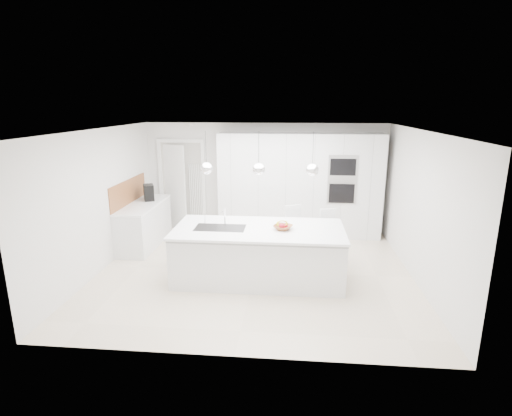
# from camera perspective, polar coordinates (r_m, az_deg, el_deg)

# --- Properties ---
(floor) EXTENTS (5.50, 5.50, 0.00)m
(floor) POSITION_cam_1_polar(r_m,az_deg,el_deg) (7.24, -0.22, -9.05)
(floor) COLOR beige
(floor) RESTS_ON ground
(wall_back) EXTENTS (5.50, 0.00, 5.50)m
(wall_back) POSITION_cam_1_polar(r_m,az_deg,el_deg) (9.27, 1.25, 4.33)
(wall_back) COLOR silver
(wall_back) RESTS_ON ground
(wall_left) EXTENTS (0.00, 5.00, 5.00)m
(wall_left) POSITION_cam_1_polar(r_m,az_deg,el_deg) (7.60, -21.34, 1.00)
(wall_left) COLOR silver
(wall_left) RESTS_ON ground
(ceiling) EXTENTS (5.50, 5.50, 0.00)m
(ceiling) POSITION_cam_1_polar(r_m,az_deg,el_deg) (6.65, -0.24, 11.10)
(ceiling) COLOR white
(ceiling) RESTS_ON wall_back
(tall_cabinets) EXTENTS (3.60, 0.60, 2.30)m
(tall_cabinets) POSITION_cam_1_polar(r_m,az_deg,el_deg) (8.98, 6.22, 3.25)
(tall_cabinets) COLOR silver
(tall_cabinets) RESTS_ON floor
(oven_stack) EXTENTS (0.62, 0.04, 1.05)m
(oven_stack) POSITION_cam_1_polar(r_m,az_deg,el_deg) (8.70, 12.23, 3.98)
(oven_stack) COLOR #A5A5A8
(oven_stack) RESTS_ON tall_cabinets
(doorway_frame) EXTENTS (1.11, 0.08, 2.13)m
(doorway_frame) POSITION_cam_1_polar(r_m,az_deg,el_deg) (9.62, -10.46, 3.10)
(doorway_frame) COLOR white
(doorway_frame) RESTS_ON floor
(hallway_door) EXTENTS (0.76, 0.38, 2.00)m
(hallway_door) POSITION_cam_1_polar(r_m,az_deg,el_deg) (9.65, -11.96, 2.93)
(hallway_door) COLOR white
(hallway_door) RESTS_ON floor
(radiator) EXTENTS (0.32, 0.04, 1.40)m
(radiator) POSITION_cam_1_polar(r_m,az_deg,el_deg) (9.57, -8.58, 2.04)
(radiator) COLOR white
(radiator) RESTS_ON floor
(left_base_cabinets) EXTENTS (0.60, 1.80, 0.86)m
(left_base_cabinets) POSITION_cam_1_polar(r_m,az_deg,el_deg) (8.75, -15.64, -2.39)
(left_base_cabinets) COLOR silver
(left_base_cabinets) RESTS_ON floor
(left_worktop) EXTENTS (0.62, 1.82, 0.04)m
(left_worktop) POSITION_cam_1_polar(r_m,az_deg,el_deg) (8.63, -15.85, 0.47)
(left_worktop) COLOR white
(left_worktop) RESTS_ON left_base_cabinets
(oak_backsplash) EXTENTS (0.02, 1.80, 0.50)m
(oak_backsplash) POSITION_cam_1_polar(r_m,az_deg,el_deg) (8.68, -17.75, 2.24)
(oak_backsplash) COLOR #965C35
(oak_backsplash) RESTS_ON wall_left
(island_base) EXTENTS (2.80, 1.20, 0.86)m
(island_base) POSITION_cam_1_polar(r_m,az_deg,el_deg) (6.79, 0.38, -6.78)
(island_base) COLOR silver
(island_base) RESTS_ON floor
(island_worktop) EXTENTS (2.84, 1.40, 0.04)m
(island_worktop) POSITION_cam_1_polar(r_m,az_deg,el_deg) (6.69, 0.42, -3.03)
(island_worktop) COLOR white
(island_worktop) RESTS_ON island_base
(island_sink) EXTENTS (0.84, 0.44, 0.18)m
(island_sink) POSITION_cam_1_polar(r_m,az_deg,el_deg) (6.75, -5.13, -3.48)
(island_sink) COLOR #3F3F42
(island_sink) RESTS_ON island_worktop
(island_tap) EXTENTS (0.02, 0.02, 0.30)m
(island_tap) POSITION_cam_1_polar(r_m,az_deg,el_deg) (6.86, -4.47, -1.15)
(island_tap) COLOR white
(island_tap) RESTS_ON island_worktop
(pendant_left) EXTENTS (0.20, 0.20, 0.20)m
(pendant_left) POSITION_cam_1_polar(r_m,az_deg,el_deg) (6.53, -7.09, 5.62)
(pendant_left) COLOR white
(pendant_left) RESTS_ON ceiling
(pendant_mid) EXTENTS (0.20, 0.20, 0.20)m
(pendant_mid) POSITION_cam_1_polar(r_m,az_deg,el_deg) (6.41, 0.40, 5.56)
(pendant_mid) COLOR white
(pendant_mid) RESTS_ON ceiling
(pendant_right) EXTENTS (0.20, 0.20, 0.20)m
(pendant_right) POSITION_cam_1_polar(r_m,az_deg,el_deg) (6.39, 8.05, 5.39)
(pendant_right) COLOR white
(pendant_right) RESTS_ON ceiling
(fruit_bowl) EXTENTS (0.40, 0.40, 0.07)m
(fruit_bowl) POSITION_cam_1_polar(r_m,az_deg,el_deg) (6.61, 3.87, -2.77)
(fruit_bowl) COLOR #965C35
(fruit_bowl) RESTS_ON island_worktop
(espresso_machine) EXTENTS (0.31, 0.37, 0.34)m
(espresso_machine) POSITION_cam_1_polar(r_m,az_deg,el_deg) (8.88, -15.08, 2.16)
(espresso_machine) COLOR black
(espresso_machine) RESTS_ON left_worktop
(bar_stool_left) EXTENTS (0.50, 0.57, 1.04)m
(bar_stool_left) POSITION_cam_1_polar(r_m,az_deg,el_deg) (7.65, 5.18, -3.66)
(bar_stool_left) COLOR white
(bar_stool_left) RESTS_ON floor
(bar_stool_right) EXTENTS (0.43, 0.52, 1.00)m
(bar_stool_right) POSITION_cam_1_polar(r_m,az_deg,el_deg) (7.61, 10.19, -4.07)
(bar_stool_right) COLOR white
(bar_stool_right) RESTS_ON floor
(apple_a) EXTENTS (0.08, 0.08, 0.08)m
(apple_a) POSITION_cam_1_polar(r_m,az_deg,el_deg) (6.58, 3.87, -2.57)
(apple_a) COLOR red
(apple_a) RESTS_ON fruit_bowl
(apple_b) EXTENTS (0.09, 0.09, 0.09)m
(apple_b) POSITION_cam_1_polar(r_m,az_deg,el_deg) (6.55, 3.67, -2.58)
(apple_b) COLOR red
(apple_b) RESTS_ON fruit_bowl
(apple_c) EXTENTS (0.07, 0.07, 0.07)m
(apple_c) POSITION_cam_1_polar(r_m,az_deg,el_deg) (6.60, 4.28, -2.53)
(apple_c) COLOR red
(apple_c) RESTS_ON fruit_bowl
(banana_bunch) EXTENTS (0.22, 0.16, 0.20)m
(banana_bunch) POSITION_cam_1_polar(r_m,az_deg,el_deg) (6.56, 3.73, -2.22)
(banana_bunch) COLOR gold
(banana_bunch) RESTS_ON fruit_bowl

